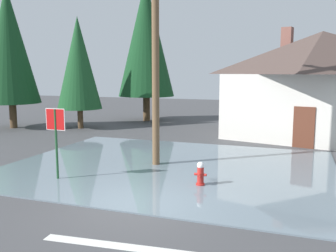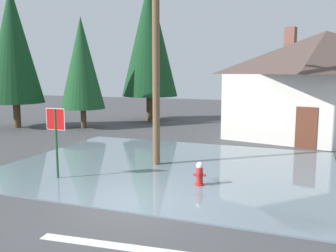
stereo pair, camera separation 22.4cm
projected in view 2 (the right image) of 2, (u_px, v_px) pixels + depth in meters
The scene contains 10 objects.
ground_plane at pixel (133, 207), 10.19m from camera, with size 80.00×80.00×0.10m, color #424244.
flood_puddle at pixel (169, 166), 14.27m from camera, with size 12.16×9.67×0.05m, color slate.
lane_stop_bar at pixel (123, 247), 7.74m from camera, with size 3.81×0.30×0.01m, color silver.
stop_sign_near at pixel (56, 129), 12.40m from camera, with size 0.73×0.08×2.44m.
fire_hydrant at pixel (200, 174), 11.79m from camera, with size 0.40×0.35×0.80m.
utility_pole at pixel (156, 35), 13.83m from camera, with size 1.60×0.28×9.67m.
house at pixel (323, 83), 20.15m from camera, with size 11.08×9.30×6.28m.
pine_tree_tall_left at pixel (82, 63), 23.73m from camera, with size 2.86×2.86×7.14m.
pine_tree_mid_left at pixel (13, 45), 23.79m from camera, with size 3.65×3.65×9.13m.
pine_tree_short_left at pixel (149, 38), 27.22m from camera, with size 4.15×4.15×10.37m.
Camera 2 is at (4.30, -8.82, 3.61)m, focal length 39.59 mm.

